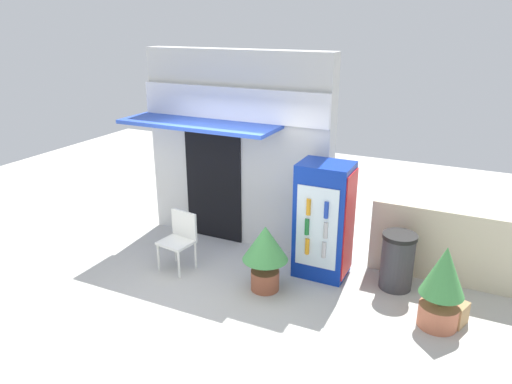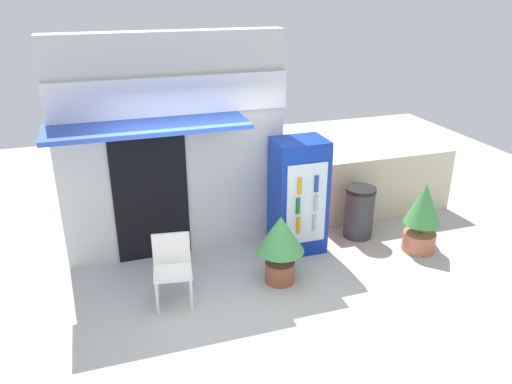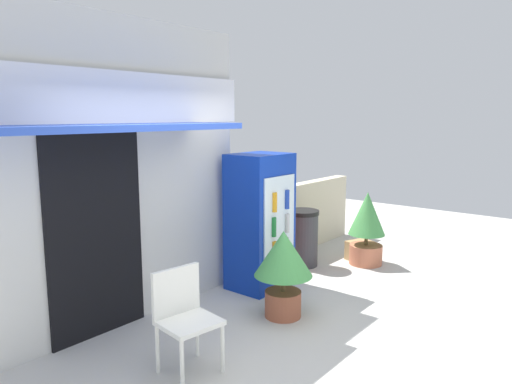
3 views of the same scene
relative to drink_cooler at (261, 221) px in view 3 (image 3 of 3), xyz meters
The scene contains 9 objects.
ground 2.02m from the drink_cooler, 139.97° to the right, with size 16.00×16.00×0.00m, color beige.
storefront_building 1.98m from the drink_cooler, 162.08° to the left, with size 3.28×1.17×3.21m.
drink_cooler is the anchor object (origin of this frame).
plastic_chair 2.19m from the drink_cooler, 159.37° to the right, with size 0.53×0.49×0.90m.
potted_plant_near_shop 1.01m from the drink_cooler, 126.60° to the right, with size 0.64×0.64×0.98m.
potted_plant_curbside 1.87m from the drink_cooler, 20.17° to the right, with size 0.54×0.54×1.10m.
trash_bin 1.18m from the drink_cooler, ahead, with size 0.48×0.48×0.83m.
stone_boundary_wall 1.97m from the drink_cooler, 17.22° to the left, with size 2.54×0.21×1.11m, color beige.
cardboard_box 2.06m from the drink_cooler, 14.06° to the right, with size 0.38×0.28×0.29m, color tan.
Camera 3 is at (-3.26, -2.54, 2.22)m, focal length 33.35 mm.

